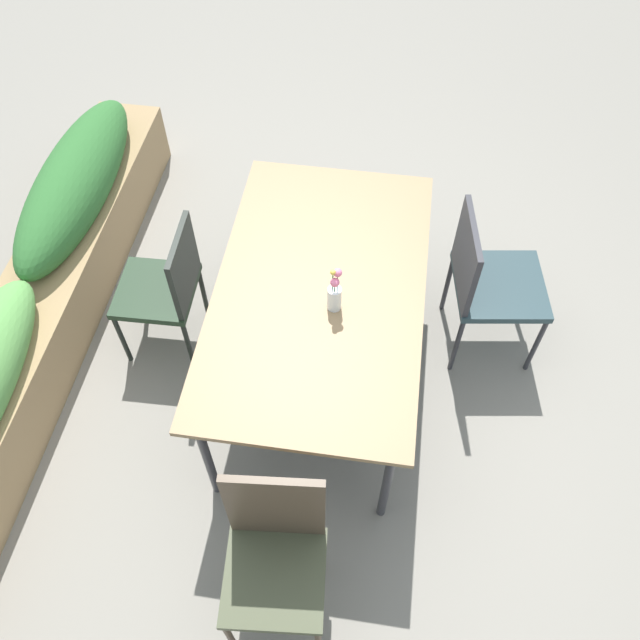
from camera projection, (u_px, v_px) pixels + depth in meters
ground_plane at (302, 377)px, 3.78m from camera, size 12.00×12.00×0.00m
dining_table at (320, 293)px, 3.20m from camera, size 1.72×1.02×0.79m
chair_far_side at (167, 285)px, 3.54m from camera, size 0.44×0.44×0.87m
chair_end_left at (275, 550)px, 2.64m from camera, size 0.45×0.45×1.02m
chair_near_right at (487, 278)px, 3.50m from camera, size 0.54×0.54×0.94m
flower_vase at (335, 294)px, 3.01m from camera, size 0.07×0.07×0.26m
planter_box at (37, 300)px, 3.67m from camera, size 3.45×0.45×0.74m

